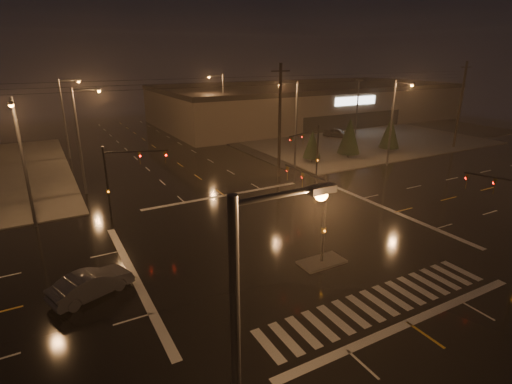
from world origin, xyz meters
TOP-DOWN VIEW (x-y plane):
  - ground at (0.00, 0.00)m, footprint 140.00×140.00m
  - sidewalk_ne at (30.00, 30.00)m, footprint 36.00×36.00m
  - median_island at (0.00, -4.00)m, footprint 3.00×1.60m
  - crosswalk at (0.00, -9.00)m, footprint 15.00×2.60m
  - stop_bar_near at (0.00, -11.00)m, footprint 16.00×0.50m
  - stop_bar_far at (0.00, 11.00)m, footprint 16.00×0.50m
  - parking_lot at (35.00, 28.00)m, footprint 50.00×24.00m
  - retail_building at (35.00, 45.99)m, footprint 60.20×28.30m
  - signal_mast_median at (0.00, -3.07)m, footprint 0.25×4.59m
  - signal_mast_ne at (9.50, 10.14)m, footprint 4.84×1.86m
  - signal_mast_nw at (-9.50, 10.14)m, footprint 4.84×1.86m
  - streetlight_0 at (-11.18, -15.00)m, footprint 2.77×0.32m
  - streetlight_1 at (-11.18, 18.00)m, footprint 2.77×0.32m
  - streetlight_2 at (-11.18, 34.00)m, footprint 2.77×0.32m
  - streetlight_3 at (11.18, 16.00)m, footprint 2.77×0.32m
  - streetlight_4 at (11.18, 36.00)m, footprint 2.77×0.32m
  - streetlight_5 at (-16.00, 11.18)m, footprint 0.32×2.77m
  - streetlight_6 at (22.00, 11.18)m, footprint 0.32×2.77m
  - utility_pole_1 at (8.00, 14.00)m, footprint 2.20×0.32m
  - utility_pole_2 at (38.00, 14.00)m, footprint 2.20×0.32m
  - conifer_0 at (14.58, 16.85)m, footprint 2.23×2.23m
  - conifer_1 at (20.23, 16.54)m, footprint 2.92×2.92m
  - conifer_2 at (27.25, 16.32)m, footprint 2.74×2.74m
  - car_parked at (27.98, 27.92)m, footprint 4.08×4.91m
  - car_crossing at (-13.49, -0.76)m, footprint 4.76×3.02m

SIDE VIEW (x-z plane):
  - ground at x=0.00m, z-range 0.00..0.00m
  - crosswalk at x=0.00m, z-range 0.00..0.01m
  - stop_bar_near at x=0.00m, z-range 0.00..0.01m
  - stop_bar_far at x=0.00m, z-range 0.00..0.01m
  - parking_lot at x=35.00m, z-range 0.00..0.08m
  - sidewalk_ne at x=30.00m, z-range 0.00..0.12m
  - median_island at x=0.00m, z-range 0.00..0.15m
  - car_crossing at x=-13.49m, z-range 0.00..1.48m
  - car_parked at x=27.98m, z-range 0.00..1.58m
  - conifer_0 at x=14.58m, z-range 0.35..4.54m
  - conifer_2 at x=27.25m, z-range 0.35..5.32m
  - conifer_1 at x=20.23m, z-range 0.35..5.61m
  - signal_mast_median at x=0.00m, z-range 0.75..6.75m
  - signal_mast_ne at x=9.50m, z-range 0.79..6.79m
  - signal_mast_nw at x=-9.50m, z-range 0.79..6.79m
  - retail_building at x=35.00m, z-range 0.24..7.44m
  - streetlight_0 at x=-11.18m, z-range 0.80..10.80m
  - streetlight_1 at x=-11.18m, z-range 0.80..10.80m
  - streetlight_2 at x=-11.18m, z-range 0.80..10.80m
  - streetlight_3 at x=11.18m, z-range 0.80..10.80m
  - streetlight_4 at x=11.18m, z-range 0.80..10.80m
  - streetlight_5 at x=-16.00m, z-range 0.80..10.80m
  - streetlight_6 at x=22.00m, z-range 0.80..10.80m
  - utility_pole_1 at x=8.00m, z-range 0.13..12.13m
  - utility_pole_2 at x=38.00m, z-range 0.13..12.13m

